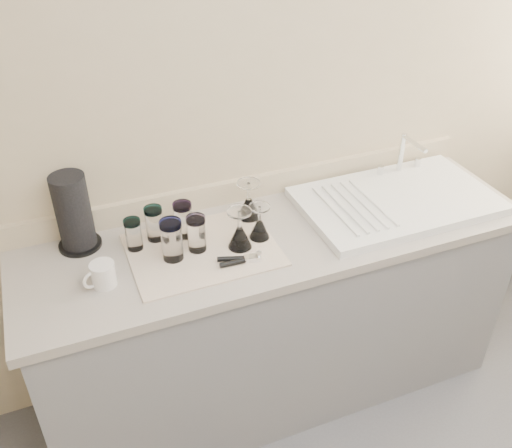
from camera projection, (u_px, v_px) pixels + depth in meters
name	position (u px, v px, depth m)	size (l,w,h in m)	color
counter_unit	(276.00, 315.00, 2.52)	(2.06, 0.62, 0.90)	slate
sink_unit	(397.00, 200.00, 2.42)	(0.82, 0.50, 0.22)	white
dish_towel	(203.00, 250.00, 2.16)	(0.55, 0.42, 0.01)	silver
tumbler_teal	(133.00, 234.00, 2.12)	(0.06, 0.06, 0.13)	white
tumbler_cyan	(154.00, 223.00, 2.17)	(0.07, 0.07, 0.14)	white
tumbler_purple	(183.00, 220.00, 2.19)	(0.07, 0.07, 0.15)	white
tumbler_blue	(172.00, 240.00, 2.07)	(0.08, 0.08, 0.16)	white
tumbler_lavender	(197.00, 233.00, 2.11)	(0.07, 0.07, 0.14)	white
goblet_back_right	(249.00, 205.00, 2.31)	(0.09, 0.09, 0.16)	white
goblet_front_left	(240.00, 235.00, 2.14)	(0.09, 0.09, 0.16)	white
goblet_front_right	(259.00, 227.00, 2.19)	(0.08, 0.08, 0.14)	white
can_opener	(240.00, 260.00, 2.08)	(0.16, 0.07, 0.02)	silver
white_mug	(102.00, 275.00, 1.97)	(0.13, 0.11, 0.09)	silver
paper_towel_roll	(74.00, 213.00, 2.10)	(0.16, 0.16, 0.30)	black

